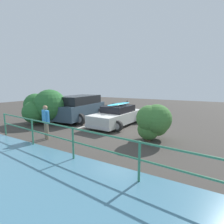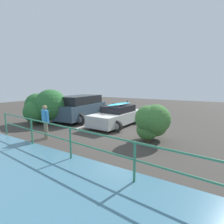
{
  "view_description": "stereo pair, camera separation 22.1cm",
  "coord_description": "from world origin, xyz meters",
  "px_view_note": "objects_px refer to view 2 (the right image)",
  "views": [
    {
      "loc": [
        -4.96,
        8.86,
        2.6
      ],
      "look_at": [
        0.44,
        -0.16,
        0.95
      ],
      "focal_mm": 28.0,
      "sensor_mm": 36.0,
      "label": 1
    },
    {
      "loc": [
        -5.15,
        8.75,
        2.6
      ],
      "look_at": [
        0.44,
        -0.16,
        0.95
      ],
      "focal_mm": 28.0,
      "sensor_mm": 36.0,
      "label": 2
    }
  ],
  "objects_px": {
    "person_bystander": "(45,119)",
    "bush_near_left": "(152,122)",
    "sedan_car": "(117,116)",
    "bush_near_right": "(43,107)",
    "suv_car": "(80,107)"
  },
  "relations": [
    {
      "from": "person_bystander",
      "to": "bush_near_left",
      "type": "distance_m",
      "value": 5.05
    },
    {
      "from": "suv_car",
      "to": "bush_near_right",
      "type": "distance_m",
      "value": 2.59
    },
    {
      "from": "bush_near_left",
      "to": "bush_near_right",
      "type": "height_order",
      "value": "bush_near_right"
    },
    {
      "from": "sedan_car",
      "to": "suv_car",
      "type": "relative_size",
      "value": 0.91
    },
    {
      "from": "sedan_car",
      "to": "bush_near_left",
      "type": "xyz_separation_m",
      "value": [
        -2.97,
        1.94,
        0.26
      ]
    },
    {
      "from": "person_bystander",
      "to": "bush_near_right",
      "type": "xyz_separation_m",
      "value": [
        3.16,
        -2.21,
        0.09
      ]
    },
    {
      "from": "sedan_car",
      "to": "suv_car",
      "type": "distance_m",
      "value": 3.26
    },
    {
      "from": "sedan_car",
      "to": "bush_near_left",
      "type": "bearing_deg",
      "value": 146.86
    },
    {
      "from": "sedan_car",
      "to": "bush_near_right",
      "type": "relative_size",
      "value": 1.43
    },
    {
      "from": "suv_car",
      "to": "bush_near_left",
      "type": "height_order",
      "value": "suv_car"
    },
    {
      "from": "sedan_car",
      "to": "person_bystander",
      "type": "xyz_separation_m",
      "value": [
        1.5,
        4.28,
        0.36
      ]
    },
    {
      "from": "suv_car",
      "to": "person_bystander",
      "type": "bearing_deg",
      "value": 111.73
    },
    {
      "from": "person_bystander",
      "to": "bush_near_left",
      "type": "relative_size",
      "value": 0.94
    },
    {
      "from": "person_bystander",
      "to": "bush_near_right",
      "type": "relative_size",
      "value": 0.54
    },
    {
      "from": "suv_car",
      "to": "bush_near_left",
      "type": "xyz_separation_m",
      "value": [
        -6.21,
        2.03,
        -0.04
      ]
    }
  ]
}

